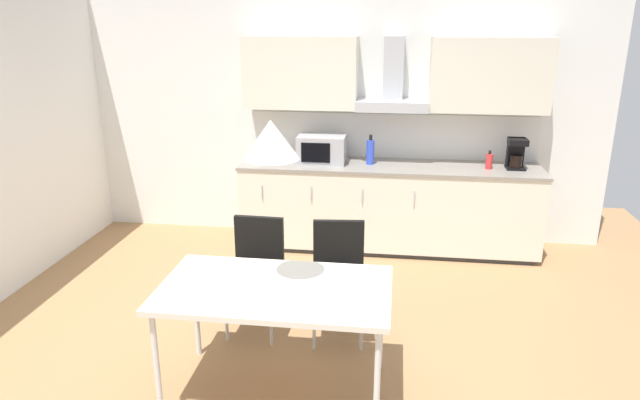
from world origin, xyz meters
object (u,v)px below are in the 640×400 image
dining_table (275,294)px  microwave (322,149)px  bottle_red (489,161)px  bottle_blue (370,152)px  chair_far_left (256,263)px  chair_far_right (338,268)px  pendant_lamp (271,140)px  coffee_maker (516,153)px

dining_table → microwave: bearing=91.1°
bottle_red → bottle_blue: (-1.16, 0.03, 0.05)m
microwave → chair_far_left: (-0.27, -1.76, -0.50)m
chair_far_right → pendant_lamp: 1.40m
bottle_blue → chair_far_left: size_ratio=0.34×
dining_table → chair_far_left: chair_far_left is taller
microwave → chair_far_left: 1.85m
coffee_maker → pendant_lamp: bearing=-125.9°
coffee_maker → bottle_blue: (-1.42, -0.02, -0.02)m
chair_far_right → dining_table: bearing=-111.6°
dining_table → chair_far_left: 0.86m
pendant_lamp → bottle_red: bearing=57.4°
coffee_maker → dining_table: 3.19m
dining_table → chair_far_right: 0.86m
microwave → bottle_red: size_ratio=2.65×
bottle_red → chair_far_left: bottle_red is taller
bottle_red → pendant_lamp: size_ratio=0.57×
microwave → chair_far_right: microwave is taller
chair_far_right → chair_far_left: bearing=180.0°
dining_table → pendant_lamp: bearing=-90.0°
bottle_red → microwave: bearing=179.0°
dining_table → bottle_red: bearing=57.4°
bottle_blue → bottle_red: bearing=-1.7°
bottle_red → chair_far_right: 2.21m
chair_far_right → microwave: bearing=101.5°
bottle_blue → pendant_lamp: pendant_lamp is taller
bottle_red → chair_far_left: 2.62m
coffee_maker → bottle_blue: bearing=-179.1°
microwave → dining_table: size_ratio=0.34×
chair_far_right → pendant_lamp: pendant_lamp is taller
bottle_red → dining_table: 3.00m
coffee_maker → chair_far_left: (-2.18, -1.79, -0.51)m
bottle_blue → chair_far_left: bottle_blue is taller
bottle_red → pendant_lamp: (-1.61, -2.51, 0.69)m
bottle_blue → chair_far_right: bottle_blue is taller
microwave → pendant_lamp: size_ratio=1.50×
microwave → dining_table: (0.05, -2.54, -0.33)m
microwave → bottle_blue: bottle_blue is taller
bottle_red → chair_far_left: bearing=-137.9°
coffee_maker → chair_far_left: 2.86m
microwave → chair_far_right: 1.86m
pendant_lamp → chair_far_left: bearing=111.9°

